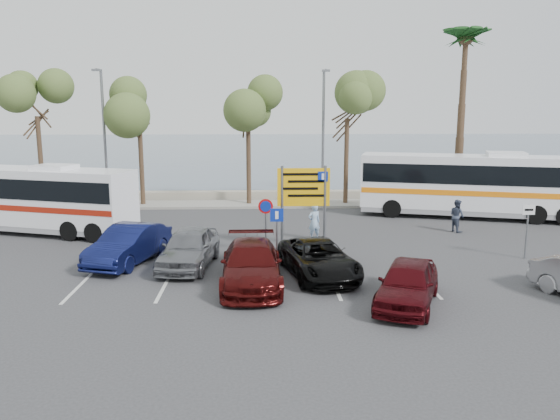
{
  "coord_description": "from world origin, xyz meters",
  "views": [
    {
      "loc": [
        -0.84,
        -19.3,
        5.98
      ],
      "look_at": [
        0.01,
        3.0,
        1.77
      ],
      "focal_mm": 35.0,
      "sensor_mm": 36.0,
      "label": 1
    }
  ],
  "objects_px": {
    "car_silver_a": "(189,247)",
    "pedestrian_near": "(314,222)",
    "coach_bus_left": "(29,201)",
    "pedestrian_far": "(457,216)",
    "car_red": "(407,283)",
    "suv_black": "(319,259)",
    "car_maroon": "(251,265)",
    "street_lamp_left": "(104,131)",
    "street_lamp_right": "(323,131)",
    "direction_sign": "(304,194)",
    "coach_bus_right": "(470,187)",
    "car_blue": "(129,244)"
  },
  "relations": [
    {
      "from": "car_maroon",
      "to": "street_lamp_left",
      "type": "bearing_deg",
      "value": 119.81
    },
    {
      "from": "street_lamp_left",
      "to": "suv_black",
      "type": "distance_m",
      "value": 18.4
    },
    {
      "from": "pedestrian_near",
      "to": "street_lamp_right",
      "type": "bearing_deg",
      "value": -120.58
    },
    {
      "from": "coach_bus_right",
      "to": "pedestrian_near",
      "type": "height_order",
      "value": "coach_bus_right"
    },
    {
      "from": "street_lamp_left",
      "to": "pedestrian_far",
      "type": "bearing_deg",
      "value": -20.84
    },
    {
      "from": "direction_sign",
      "to": "suv_black",
      "type": "height_order",
      "value": "direction_sign"
    },
    {
      "from": "car_maroon",
      "to": "coach_bus_left",
      "type": "bearing_deg",
      "value": 141.03
    },
    {
      "from": "coach_bus_right",
      "to": "car_silver_a",
      "type": "xyz_separation_m",
      "value": [
        -14.22,
        -9.0,
        -0.94
      ]
    },
    {
      "from": "car_blue",
      "to": "car_red",
      "type": "relative_size",
      "value": 1.1
    },
    {
      "from": "street_lamp_left",
      "to": "suv_black",
      "type": "relative_size",
      "value": 1.74
    },
    {
      "from": "coach_bus_left",
      "to": "car_blue",
      "type": "xyz_separation_m",
      "value": [
        6.06,
        -5.6,
        -0.81
      ]
    },
    {
      "from": "car_red",
      "to": "pedestrian_near",
      "type": "relative_size",
      "value": 2.45
    },
    {
      "from": "car_blue",
      "to": "car_silver_a",
      "type": "bearing_deg",
      "value": 2.66
    },
    {
      "from": "street_lamp_left",
      "to": "car_silver_a",
      "type": "distance_m",
      "value": 14.7
    },
    {
      "from": "coach_bus_right",
      "to": "car_blue",
      "type": "distance_m",
      "value": 18.64
    },
    {
      "from": "car_silver_a",
      "to": "coach_bus_left",
      "type": "bearing_deg",
      "value": 151.14
    },
    {
      "from": "street_lamp_right",
      "to": "pedestrian_far",
      "type": "relative_size",
      "value": 5.04
    },
    {
      "from": "coach_bus_left",
      "to": "car_maroon",
      "type": "height_order",
      "value": "coach_bus_left"
    },
    {
      "from": "coach_bus_left",
      "to": "car_silver_a",
      "type": "height_order",
      "value": "coach_bus_left"
    },
    {
      "from": "street_lamp_right",
      "to": "car_silver_a",
      "type": "bearing_deg",
      "value": -117.38
    },
    {
      "from": "direction_sign",
      "to": "car_maroon",
      "type": "bearing_deg",
      "value": -114.86
    },
    {
      "from": "direction_sign",
      "to": "car_silver_a",
      "type": "bearing_deg",
      "value": -153.13
    },
    {
      "from": "car_maroon",
      "to": "suv_black",
      "type": "xyz_separation_m",
      "value": [
        2.4,
        0.94,
        -0.08
      ]
    },
    {
      "from": "car_red",
      "to": "suv_black",
      "type": "relative_size",
      "value": 0.88
    },
    {
      "from": "street_lamp_left",
      "to": "car_maroon",
      "type": "xyz_separation_m",
      "value": [
        8.86,
        -14.94,
        -3.88
      ]
    },
    {
      "from": "coach_bus_right",
      "to": "car_red",
      "type": "xyz_separation_m",
      "value": [
        -7.02,
        -13.39,
        -1.0
      ]
    },
    {
      "from": "car_silver_a",
      "to": "pedestrian_near",
      "type": "xyz_separation_m",
      "value": [
        5.18,
        4.1,
        0.08
      ]
    },
    {
      "from": "coach_bus_right",
      "to": "pedestrian_near",
      "type": "distance_m",
      "value": 10.31
    },
    {
      "from": "car_silver_a",
      "to": "car_maroon",
      "type": "distance_m",
      "value": 3.34
    },
    {
      "from": "suv_black",
      "to": "pedestrian_near",
      "type": "height_order",
      "value": "pedestrian_near"
    },
    {
      "from": "car_silver_a",
      "to": "pedestrian_near",
      "type": "distance_m",
      "value": 6.61
    },
    {
      "from": "car_red",
      "to": "suv_black",
      "type": "height_order",
      "value": "car_red"
    },
    {
      "from": "street_lamp_left",
      "to": "street_lamp_right",
      "type": "relative_size",
      "value": 1.0
    },
    {
      "from": "car_red",
      "to": "street_lamp_left",
      "type": "bearing_deg",
      "value": 151.83
    },
    {
      "from": "car_blue",
      "to": "suv_black",
      "type": "bearing_deg",
      "value": 1.37
    },
    {
      "from": "coach_bus_left",
      "to": "pedestrian_far",
      "type": "height_order",
      "value": "coach_bus_left"
    },
    {
      "from": "direction_sign",
      "to": "coach_bus_right",
      "type": "height_order",
      "value": "coach_bus_right"
    },
    {
      "from": "pedestrian_far",
      "to": "coach_bus_left",
      "type": "bearing_deg",
      "value": 66.97
    },
    {
      "from": "car_silver_a",
      "to": "street_lamp_left",
      "type": "bearing_deg",
      "value": 124.47
    },
    {
      "from": "street_lamp_right",
      "to": "coach_bus_right",
      "type": "distance_m",
      "value": 8.98
    },
    {
      "from": "car_silver_a",
      "to": "coach_bus_right",
      "type": "bearing_deg",
      "value": 39.69
    },
    {
      "from": "coach_bus_left",
      "to": "coach_bus_right",
      "type": "relative_size",
      "value": 0.91
    },
    {
      "from": "coach_bus_right",
      "to": "pedestrian_near",
      "type": "xyz_separation_m",
      "value": [
        -9.04,
        -4.89,
        -0.86
      ]
    },
    {
      "from": "car_silver_a",
      "to": "pedestrian_near",
      "type": "height_order",
      "value": "pedestrian_near"
    },
    {
      "from": "direction_sign",
      "to": "car_silver_a",
      "type": "distance_m",
      "value": 5.36
    },
    {
      "from": "car_silver_a",
      "to": "car_red",
      "type": "distance_m",
      "value": 8.44
    },
    {
      "from": "street_lamp_right",
      "to": "suv_black",
      "type": "xyz_separation_m",
      "value": [
        -1.74,
        -14.0,
        -3.96
      ]
    },
    {
      "from": "street_lamp_left",
      "to": "coach_bus_left",
      "type": "relative_size",
      "value": 0.74
    },
    {
      "from": "car_maroon",
      "to": "suv_black",
      "type": "distance_m",
      "value": 2.58
    },
    {
      "from": "street_lamp_right",
      "to": "suv_black",
      "type": "relative_size",
      "value": 1.74
    }
  ]
}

